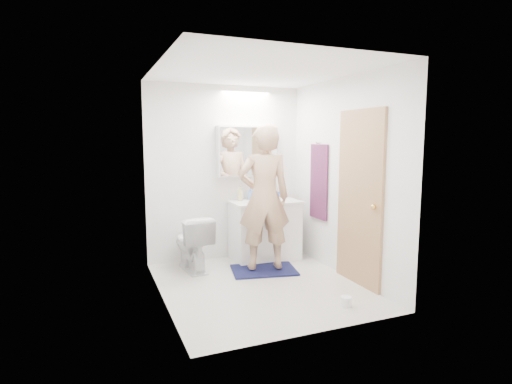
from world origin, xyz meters
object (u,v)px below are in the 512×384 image
soap_bottle_a (240,193)px  toothbrush_cup (277,195)px  soap_bottle_b (251,194)px  toilet_paper_roll (346,301)px  person (264,198)px  medicine_cabinet (248,151)px  toilet (192,243)px  vanity_cabinet (265,231)px

soap_bottle_a → toothbrush_cup: (0.57, 0.01, -0.06)m
soap_bottle_a → soap_bottle_b: bearing=10.0°
toothbrush_cup → toilet_paper_roll: size_ratio=0.89×
person → toilet_paper_roll: person is taller
medicine_cabinet → toothbrush_cup: medicine_cabinet is taller
toilet → soap_bottle_a: size_ratio=3.41×
vanity_cabinet → soap_bottle_b: bearing=127.5°
toilet → toothbrush_cup: size_ratio=7.25×
toothbrush_cup → toilet_paper_roll: toothbrush_cup is taller
soap_bottle_b → person: bearing=-97.5°
vanity_cabinet → toilet_paper_roll: size_ratio=8.18×
person → soap_bottle_b: size_ratio=10.35×
medicine_cabinet → toilet_paper_roll: 2.52m
toilet → soap_bottle_b: 1.11m
vanity_cabinet → toilet: bearing=-173.8°
soap_bottle_a → toothbrush_cup: size_ratio=2.12×
person → soap_bottle_a: bearing=-71.7°
toothbrush_cup → soap_bottle_a: bearing=-179.0°
toilet → soap_bottle_b: size_ratio=4.10×
vanity_cabinet → soap_bottle_a: size_ratio=4.32×
person → toothbrush_cup: 0.84m
person → soap_bottle_b: person is taller
vanity_cabinet → person: 0.79m
soap_bottle_a → toothbrush_cup: 0.58m
person → toilet: bearing=-14.0°
toilet_paper_roll → soap_bottle_b: bearing=96.8°
toothbrush_cup → medicine_cabinet: bearing=173.5°
toilet → toilet_paper_roll: size_ratio=6.46×
medicine_cabinet → soap_bottle_a: (-0.14, -0.06, -0.58)m
vanity_cabinet → toothbrush_cup: bearing=31.0°
vanity_cabinet → soap_bottle_b: soap_bottle_b is taller
medicine_cabinet → toilet_paper_roll: bearing=-82.4°
toilet → vanity_cabinet: bearing=-179.6°
toilet → toothbrush_cup: toothbrush_cup is taller
toilet → toilet_paper_roll: bearing=118.2°
toilet → soap_bottle_a: soap_bottle_a is taller
soap_bottle_b → toothbrush_cup: bearing=-2.8°
medicine_cabinet → toothbrush_cup: bearing=-6.5°
vanity_cabinet → toilet_paper_roll: 1.87m
person → toothbrush_cup: (0.50, 0.67, -0.08)m
person → toilet_paper_roll: 1.63m
vanity_cabinet → soap_bottle_a: 0.63m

